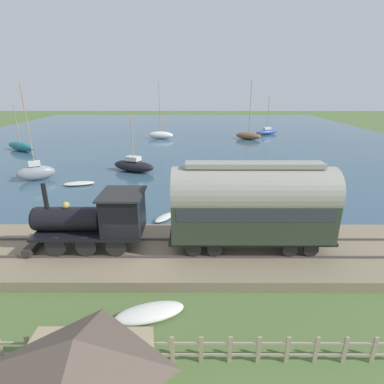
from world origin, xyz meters
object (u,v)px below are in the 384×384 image
sailboat_blue (267,132)px  rowboat_off_pier (79,183)px  steam_locomotive (99,217)px  passenger_coach (252,203)px  sailboat_teal (21,146)px  foreground_shed (79,376)px  sailboat_gray (36,172)px  sailboat_brown (248,136)px  sailboat_white (161,135)px  sailboat_black (134,165)px  beached_dinghy (150,313)px  rowboat_mid_harbor (164,217)px

sailboat_blue → rowboat_off_pier: sailboat_blue is taller
steam_locomotive → passenger_coach: 7.86m
sailboat_teal → foreground_shed: sailboat_teal is taller
rowboat_off_pier → foreground_shed: 21.98m
steam_locomotive → rowboat_off_pier: size_ratio=2.08×
sailboat_gray → sailboat_brown: bearing=-73.9°
steam_locomotive → sailboat_blue: (43.11, -18.83, -1.81)m
sailboat_white → sailboat_gray: bearing=165.4°
sailboat_black → sailboat_teal: bearing=82.6°
sailboat_blue → foreground_shed: 54.05m
steam_locomotive → rowboat_off_pier: bearing=25.0°
steam_locomotive → sailboat_gray: (14.00, 10.50, -1.53)m
passenger_coach → sailboat_gray: 23.17m
passenger_coach → beached_dinghy: 7.13m
sailboat_blue → sailboat_black: bearing=116.9°
foreground_shed → steam_locomotive: bearing=12.2°
beached_dinghy → sailboat_gray: bearing=36.4°
rowboat_off_pier → sailboat_brown: bearing=-51.2°
steam_locomotive → sailboat_gray: size_ratio=0.67×
sailboat_black → steam_locomotive: bearing=-151.5°
sailboat_black → sailboat_white: bearing=21.2°
passenger_coach → foreground_shed: 10.32m
sailboat_black → sailboat_blue: size_ratio=0.88×
sailboat_teal → rowboat_mid_harbor: size_ratio=3.30×
sailboat_black → rowboat_off_pier: (-4.73, 4.25, -0.51)m
steam_locomotive → rowboat_off_pier: (12.44, 5.81, -2.20)m
foreground_shed → sailboat_white: bearing=3.1°
sailboat_white → foreground_shed: (-46.47, -2.55, 0.69)m
steam_locomotive → foreground_shed: (-8.16, -1.76, -0.99)m
sailboat_black → sailboat_blue: bearing=-14.9°
sailboat_teal → sailboat_brown: bearing=-41.6°
sailboat_teal → rowboat_mid_harbor: 32.10m
sailboat_blue → sailboat_teal: bearing=86.8°
sailboat_blue → foreground_shed: sailboat_blue is taller
sailboat_black → rowboat_mid_harbor: (-12.36, -4.41, -0.51)m
sailboat_gray → sailboat_black: bearing=-98.0°
rowboat_off_pier → rowboat_mid_harbor: bearing=-143.9°
sailboat_brown → beached_dinghy: 43.71m
sailboat_teal → sailboat_gray: bearing=-114.8°
rowboat_mid_harbor → beached_dinghy: 9.29m
sailboat_gray → sailboat_blue: (29.12, -29.34, -0.28)m
sailboat_black → rowboat_off_pier: bearing=161.4°
sailboat_teal → sailboat_black: bearing=-88.6°
passenger_coach → sailboat_blue: bearing=-14.3°
sailboat_teal → sailboat_blue: bearing=-36.2°
sailboat_white → sailboat_blue: sailboat_white is taller
sailboat_gray → sailboat_teal: bearing=5.6°
sailboat_black → sailboat_blue: 33.00m
sailboat_brown → foreground_shed: size_ratio=2.44×
passenger_coach → sailboat_black: sailboat_black is taller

